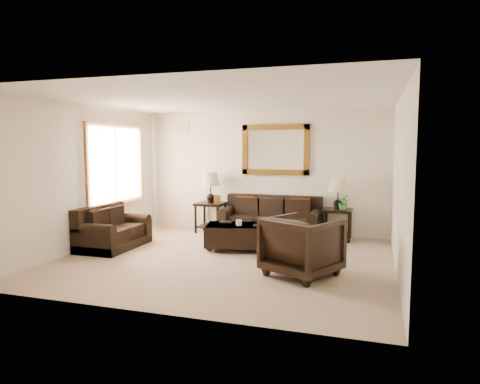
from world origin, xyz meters
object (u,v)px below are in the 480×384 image
(sofa, at_px, (271,222))
(coffee_table, at_px, (243,234))
(loveseat, at_px, (111,232))
(end_table_left, at_px, (211,193))
(armchair, at_px, (302,243))
(end_table_right, at_px, (338,199))

(sofa, bearing_deg, coffee_table, -98.48)
(sofa, height_order, coffee_table, sofa)
(loveseat, bearing_deg, end_table_left, -32.13)
(end_table_left, height_order, armchair, end_table_left)
(sofa, relative_size, end_table_left, 1.56)
(coffee_table, distance_m, armchair, 1.83)
(loveseat, distance_m, armchair, 3.83)
(sofa, xyz_separation_m, end_table_left, (-1.40, 0.07, 0.56))
(end_table_left, xyz_separation_m, end_table_right, (2.80, 0.01, -0.04))
(loveseat, relative_size, coffee_table, 0.94)
(loveseat, distance_m, end_table_right, 4.55)
(end_table_left, relative_size, coffee_table, 0.89)
(end_table_left, relative_size, armchair, 1.37)
(end_table_left, distance_m, coffee_table, 1.95)
(end_table_right, distance_m, armchair, 2.73)
(end_table_left, height_order, end_table_right, end_table_left)
(loveseat, xyz_separation_m, armchair, (3.76, -0.69, 0.19))
(sofa, relative_size, coffee_table, 1.39)
(armchair, bearing_deg, end_table_right, -68.84)
(sofa, xyz_separation_m, loveseat, (-2.65, -1.92, -0.02))
(coffee_table, bearing_deg, loveseat, -178.25)
(sofa, xyz_separation_m, armchair, (1.10, -2.61, 0.18))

